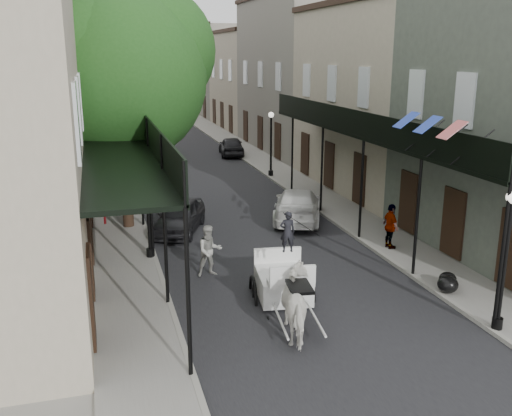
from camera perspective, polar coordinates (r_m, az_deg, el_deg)
ground at (r=16.17m, az=6.64°, el=-10.93°), size 140.00×140.00×0.00m
road at (r=34.58m, az=-6.02°, el=3.34°), size 8.00×90.00×0.01m
sidewalk_left at (r=34.10m, az=-14.33°, el=2.87°), size 2.20×90.00×0.12m
sidewalk_right at (r=35.73m, az=1.91°, el=3.90°), size 2.20×90.00×0.12m
building_row_left at (r=43.49m, az=-20.10°, el=11.94°), size 5.00×80.00×10.50m
building_row_right at (r=45.69m, az=2.48°, el=12.94°), size 5.00×80.00×10.50m
gallery_left at (r=20.58m, az=-13.22°, el=6.34°), size 2.20×18.05×4.88m
gallery_right at (r=23.08m, az=11.44°, el=7.37°), size 2.20×18.05×4.88m
tree_near at (r=23.59m, az=-12.54°, el=13.42°), size 7.31×6.80×9.63m
tree_far at (r=37.58m, az=-13.97°, el=12.91°), size 6.45×6.00×8.61m
lamppost_right_near at (r=15.83m, az=23.64°, el=-4.71°), size 0.32×0.32×3.71m
lamppost_left at (r=20.07m, az=-10.76°, el=0.40°), size 0.32×0.32×3.71m
lamppost_right_far at (r=33.24m, az=1.51°, el=6.52°), size 0.32×0.32×3.71m
horse at (r=14.88m, az=4.43°, el=-9.58°), size 1.19×2.15×1.73m
carriage at (r=17.22m, az=2.47°, el=-5.07°), size 1.98×2.72×2.90m
pedestrian_walking at (r=18.72m, az=-4.67°, el=-4.29°), size 0.89×0.73×1.72m
pedestrian_sidewalk_left at (r=27.16m, az=-12.30°, el=1.64°), size 1.00×0.63×1.49m
pedestrian_sidewalk_right at (r=21.47m, az=13.31°, el=-1.79°), size 0.42×0.99×1.68m
car_left_near at (r=23.47m, az=-7.64°, el=-0.79°), size 2.94×4.22×1.33m
car_left_mid at (r=29.73m, az=-9.48°, el=2.49°), size 1.58×3.93×1.27m
car_left_far at (r=37.98m, az=-11.66°, el=5.36°), size 3.09×5.73×1.53m
car_right_near at (r=24.92m, az=4.17°, el=0.32°), size 3.60×5.17×1.39m
car_right_far at (r=40.82m, az=-2.48°, el=6.20°), size 2.12×4.14×1.35m
trash_bags at (r=18.41m, az=18.62°, el=-7.06°), size 0.88×1.03×0.53m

